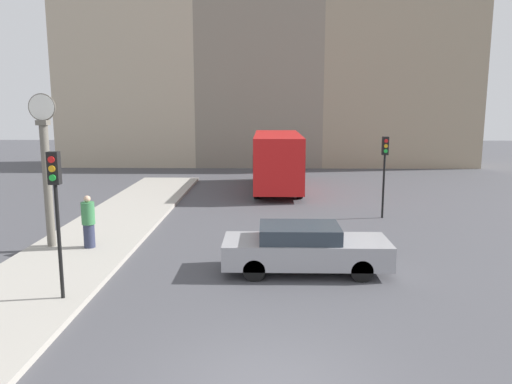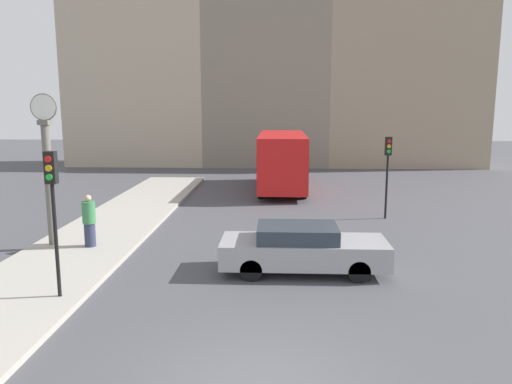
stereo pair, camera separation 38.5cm
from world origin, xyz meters
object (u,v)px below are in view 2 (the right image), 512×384
at_px(traffic_light_near, 53,193).
at_px(traffic_light_far, 388,160).
at_px(street_clock, 48,169).
at_px(pedestrian_green_hoodie, 89,221).
at_px(bus_distant, 282,159).
at_px(sedan_car, 302,248).

xyz_separation_m(traffic_light_near, traffic_light_far, (9.80, 9.49, -0.21)).
xyz_separation_m(street_clock, pedestrian_green_hoodie, (1.31, -0.14, -1.69)).
xyz_separation_m(bus_distant, traffic_light_near, (-5.49, -16.43, 0.91)).
bearing_deg(traffic_light_far, traffic_light_near, -135.93).
xyz_separation_m(sedan_car, traffic_light_far, (3.82, 6.99, 1.77)).
bearing_deg(street_clock, traffic_light_far, 22.88).
distance_m(sedan_car, traffic_light_near, 6.77).
bearing_deg(sedan_car, pedestrian_green_hoodie, 165.21).
relative_size(bus_distant, traffic_light_far, 2.39).
xyz_separation_m(bus_distant, street_clock, (-7.66, -11.99, 0.90)).
xyz_separation_m(bus_distant, traffic_light_far, (4.31, -6.94, 0.69)).
height_order(sedan_car, pedestrian_green_hoodie, pedestrian_green_hoodie).
relative_size(sedan_car, street_clock, 0.95).
distance_m(traffic_light_near, street_clock, 4.94).
bearing_deg(traffic_light_near, bus_distant, 71.53).
height_order(bus_distant, traffic_light_near, traffic_light_near).
distance_m(traffic_light_far, street_clock, 13.00).
height_order(traffic_light_far, pedestrian_green_hoodie, traffic_light_far).
height_order(traffic_light_far, street_clock, street_clock).
distance_m(sedan_car, traffic_light_far, 8.17).
relative_size(sedan_car, traffic_light_near, 1.33).
relative_size(sedan_car, bus_distant, 0.57).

